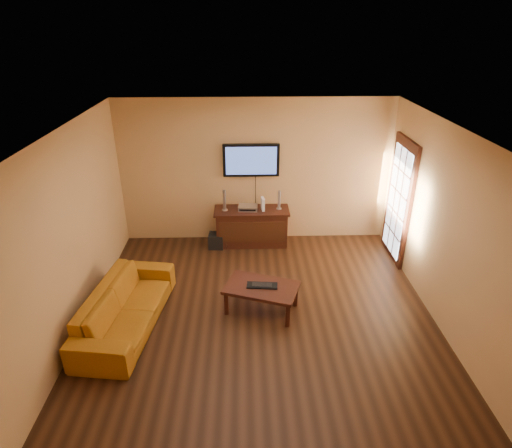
{
  "coord_description": "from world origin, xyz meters",
  "views": [
    {
      "loc": [
        -0.21,
        -5.03,
        3.93
      ],
      "look_at": [
        -0.04,
        0.8,
        1.1
      ],
      "focal_mm": 30.0,
      "sensor_mm": 36.0,
      "label": 1
    }
  ],
  "objects_px": {
    "television": "(251,160)",
    "subwoofer": "(216,241)",
    "speaker_left": "(224,201)",
    "coffee_table": "(261,289)",
    "bottle": "(227,245)",
    "keyboard": "(262,285)",
    "media_console": "(252,227)",
    "game_console": "(263,204)",
    "sofa": "(125,301)",
    "av_receiver": "(248,208)",
    "speaker_right": "(279,201)"
  },
  "relations": [
    {
      "from": "television",
      "to": "subwoofer",
      "type": "height_order",
      "value": "television"
    },
    {
      "from": "speaker_left",
      "to": "coffee_table",
      "type": "bearing_deg",
      "value": -73.96
    },
    {
      "from": "television",
      "to": "speaker_left",
      "type": "bearing_deg",
      "value": -154.93
    },
    {
      "from": "bottle",
      "to": "keyboard",
      "type": "bearing_deg",
      "value": -72.69
    },
    {
      "from": "keyboard",
      "to": "media_console",
      "type": "bearing_deg",
      "value": 92.99
    },
    {
      "from": "game_console",
      "to": "subwoofer",
      "type": "bearing_deg",
      "value": -179.28
    },
    {
      "from": "sofa",
      "to": "av_receiver",
      "type": "relative_size",
      "value": 5.87
    },
    {
      "from": "subwoofer",
      "to": "bottle",
      "type": "relative_size",
      "value": 1.5
    },
    {
      "from": "game_console",
      "to": "bottle",
      "type": "bearing_deg",
      "value": -170.96
    },
    {
      "from": "speaker_left",
      "to": "keyboard",
      "type": "bearing_deg",
      "value": -73.68
    },
    {
      "from": "av_receiver",
      "to": "subwoofer",
      "type": "distance_m",
      "value": 0.87
    },
    {
      "from": "sofa",
      "to": "subwoofer",
      "type": "xyz_separation_m",
      "value": [
        1.13,
        2.23,
        -0.27
      ]
    },
    {
      "from": "coffee_table",
      "to": "speaker_left",
      "type": "height_order",
      "value": "speaker_left"
    },
    {
      "from": "coffee_table",
      "to": "av_receiver",
      "type": "height_order",
      "value": "av_receiver"
    },
    {
      "from": "game_console",
      "to": "bottle",
      "type": "relative_size",
      "value": 1.31
    },
    {
      "from": "television",
      "to": "speaker_right",
      "type": "relative_size",
      "value": 2.86
    },
    {
      "from": "speaker_left",
      "to": "av_receiver",
      "type": "bearing_deg",
      "value": 2.92
    },
    {
      "from": "speaker_left",
      "to": "keyboard",
      "type": "relative_size",
      "value": 0.87
    },
    {
      "from": "media_console",
      "to": "sofa",
      "type": "height_order",
      "value": "sofa"
    },
    {
      "from": "media_console",
      "to": "sofa",
      "type": "distance_m",
      "value": 2.98
    },
    {
      "from": "speaker_right",
      "to": "subwoofer",
      "type": "bearing_deg",
      "value": -172.2
    },
    {
      "from": "game_console",
      "to": "subwoofer",
      "type": "xyz_separation_m",
      "value": [
        -0.88,
        -0.13,
        -0.69
      ]
    },
    {
      "from": "sofa",
      "to": "speaker_right",
      "type": "relative_size",
      "value": 5.74
    },
    {
      "from": "game_console",
      "to": "subwoofer",
      "type": "height_order",
      "value": "game_console"
    },
    {
      "from": "subwoofer",
      "to": "game_console",
      "type": "bearing_deg",
      "value": 12.2
    },
    {
      "from": "speaker_left",
      "to": "subwoofer",
      "type": "distance_m",
      "value": 0.78
    },
    {
      "from": "bottle",
      "to": "keyboard",
      "type": "height_order",
      "value": "keyboard"
    },
    {
      "from": "bottle",
      "to": "game_console",
      "type": "bearing_deg",
      "value": 16.66
    },
    {
      "from": "coffee_table",
      "to": "bottle",
      "type": "bearing_deg",
      "value": 107.01
    },
    {
      "from": "television",
      "to": "coffee_table",
      "type": "relative_size",
      "value": 0.87
    },
    {
      "from": "speaker_right",
      "to": "television",
      "type": "bearing_deg",
      "value": 158.75
    },
    {
      "from": "media_console",
      "to": "speaker_right",
      "type": "xyz_separation_m",
      "value": [
        0.51,
        0.03,
        0.51
      ]
    },
    {
      "from": "coffee_table",
      "to": "keyboard",
      "type": "distance_m",
      "value": 0.07
    },
    {
      "from": "speaker_left",
      "to": "subwoofer",
      "type": "xyz_separation_m",
      "value": [
        -0.18,
        -0.13,
        -0.75
      ]
    },
    {
      "from": "media_console",
      "to": "bottle",
      "type": "bearing_deg",
      "value": -155.93
    },
    {
      "from": "bottle",
      "to": "keyboard",
      "type": "relative_size",
      "value": 0.4
    },
    {
      "from": "bottle",
      "to": "av_receiver",
      "type": "bearing_deg",
      "value": 28.96
    },
    {
      "from": "speaker_left",
      "to": "av_receiver",
      "type": "height_order",
      "value": "speaker_left"
    },
    {
      "from": "sofa",
      "to": "av_receiver",
      "type": "distance_m",
      "value": 2.97
    },
    {
      "from": "speaker_left",
      "to": "subwoofer",
      "type": "height_order",
      "value": "speaker_left"
    },
    {
      "from": "subwoofer",
      "to": "keyboard",
      "type": "xyz_separation_m",
      "value": [
        0.78,
        -1.95,
        0.29
      ]
    },
    {
      "from": "media_console",
      "to": "game_console",
      "type": "xyz_separation_m",
      "value": [
        0.21,
        -0.01,
        0.47
      ]
    },
    {
      "from": "subwoofer",
      "to": "bottle",
      "type": "xyz_separation_m",
      "value": [
        0.2,
        -0.07,
        -0.05
      ]
    },
    {
      "from": "speaker_right",
      "to": "sofa",
      "type": "bearing_deg",
      "value": -133.95
    },
    {
      "from": "coffee_table",
      "to": "speaker_right",
      "type": "relative_size",
      "value": 3.28
    },
    {
      "from": "keyboard",
      "to": "speaker_right",
      "type": "bearing_deg",
      "value": 79.19
    },
    {
      "from": "television",
      "to": "av_receiver",
      "type": "bearing_deg",
      "value": -107.84
    },
    {
      "from": "media_console",
      "to": "keyboard",
      "type": "distance_m",
      "value": 2.09
    },
    {
      "from": "sofa",
      "to": "bottle",
      "type": "bearing_deg",
      "value": -23.88
    },
    {
      "from": "coffee_table",
      "to": "speaker_left",
      "type": "relative_size",
      "value": 2.97
    }
  ]
}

